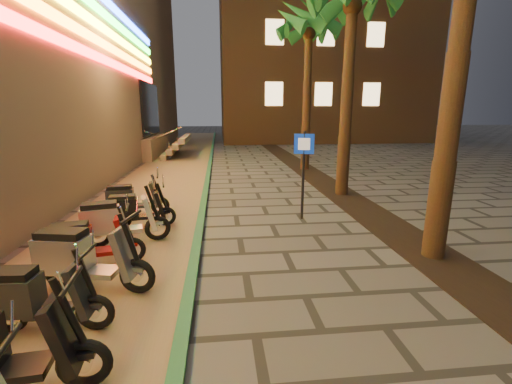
{
  "coord_description": "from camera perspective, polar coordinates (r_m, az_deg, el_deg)",
  "views": [
    {
      "loc": [
        -0.4,
        -3.67,
        2.7
      ],
      "look_at": [
        0.28,
        2.61,
        1.2
      ],
      "focal_mm": 24.0,
      "sensor_mm": 36.0,
      "label": 1
    }
  ],
  "objects": [
    {
      "name": "pedestrian_sign",
      "position": [
        8.58,
        7.93,
        4.8
      ],
      "size": [
        0.48,
        0.16,
        2.23
      ],
      "rotation": [
        0.0,
        0.0,
        -0.27
      ],
      "color": "black",
      "rests_on": "ground"
    },
    {
      "name": "green_curb",
      "position": [
        13.93,
        -8.09,
        2.27
      ],
      "size": [
        0.18,
        60.0,
        0.1
      ],
      "primitive_type": "cube",
      "color": "#26673D",
      "rests_on": "ground"
    },
    {
      "name": "parking_strip",
      "position": [
        14.1,
        -15.01,
        1.89
      ],
      "size": [
        3.4,
        60.0,
        0.01
      ],
      "primitive_type": "cube",
      "color": "#8C7251",
      "rests_on": "ground"
    },
    {
      "name": "palm_d",
      "position": [
        16.49,
        8.83,
        24.57
      ],
      "size": [
        2.97,
        3.02,
        7.16
      ],
      "color": "#472D19",
      "rests_on": "ground"
    },
    {
      "name": "scooter_7",
      "position": [
        7.52,
        -22.44,
        -4.46
      ],
      "size": [
        1.73,
        0.84,
        1.22
      ],
      "rotation": [
        0.0,
        0.0,
        0.25
      ],
      "color": "black",
      "rests_on": "ground"
    },
    {
      "name": "scooter_5",
      "position": [
        5.87,
        -27.06,
        -9.67
      ],
      "size": [
        1.8,
        0.8,
        1.27
      ],
      "rotation": [
        0.0,
        0.0,
        -0.2
      ],
      "color": "black",
      "rests_on": "ground"
    },
    {
      "name": "scooter_6",
      "position": [
        6.69,
        -26.44,
        -7.53
      ],
      "size": [
        1.55,
        0.68,
        1.09
      ],
      "rotation": [
        0.0,
        0.0,
        0.19
      ],
      "color": "black",
      "rests_on": "ground"
    },
    {
      "name": "scooter_9",
      "position": [
        9.46,
        -20.23,
        -1.07
      ],
      "size": [
        1.57,
        0.63,
        1.1
      ],
      "rotation": [
        0.0,
        0.0,
        0.14
      ],
      "color": "black",
      "rests_on": "ground"
    },
    {
      "name": "ground",
      "position": [
        4.57,
        0.04,
        -22.86
      ],
      "size": [
        120.0,
        120.0,
        0.0
      ],
      "primitive_type": "plane",
      "color": "#474442",
      "rests_on": "ground"
    },
    {
      "name": "scooter_8",
      "position": [
        8.47,
        -19.68,
        -2.77
      ],
      "size": [
        1.51,
        0.64,
        1.06
      ],
      "rotation": [
        0.0,
        0.0,
        0.17
      ],
      "color": "black",
      "rests_on": "ground"
    },
    {
      "name": "planting_strip",
      "position": [
        9.92,
        17.93,
        -3.05
      ],
      "size": [
        1.2,
        40.0,
        0.02
      ],
      "primitive_type": "cube",
      "color": "black",
      "rests_on": "ground"
    },
    {
      "name": "apartment_block",
      "position": [
        38.16,
        9.46,
        28.09
      ],
      "size": [
        18.0,
        16.06,
        25.0
      ],
      "color": "brown",
      "rests_on": "ground"
    },
    {
      "name": "scooter_4",
      "position": [
        5.18,
        -33.31,
        -14.44
      ],
      "size": [
        1.56,
        0.55,
        1.1
      ],
      "rotation": [
        0.0,
        0.0,
        -0.05
      ],
      "color": "black",
      "rests_on": "ground"
    },
    {
      "name": "palm_c",
      "position": [
        11.78,
        15.78,
        27.79
      ],
      "size": [
        2.97,
        3.02,
        6.91
      ],
      "color": "#472D19",
      "rests_on": "ground"
    }
  ]
}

